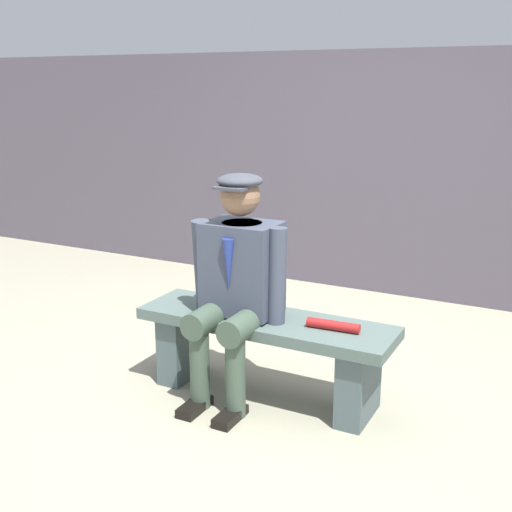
% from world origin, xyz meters
% --- Properties ---
extents(ground_plane, '(30.00, 30.00, 0.00)m').
position_xyz_m(ground_plane, '(0.00, 0.00, 0.00)').
color(ground_plane, gray).
extents(bench, '(1.48, 0.43, 0.48)m').
position_xyz_m(bench, '(0.00, 0.00, 0.32)').
color(bench, '#4E605B').
rests_on(bench, ground).
extents(seated_man, '(0.58, 0.62, 1.28)m').
position_xyz_m(seated_man, '(0.15, 0.06, 0.71)').
color(seated_man, '#3E4555').
rests_on(seated_man, ground).
extents(rolled_magazine, '(0.29, 0.07, 0.05)m').
position_xyz_m(rolled_magazine, '(-0.41, 0.01, 0.51)').
color(rolled_magazine, '#B21E1E').
rests_on(rolled_magazine, bench).
extents(stadium_wall, '(12.00, 0.24, 2.02)m').
position_xyz_m(stadium_wall, '(0.00, -2.28, 1.01)').
color(stadium_wall, '#534C59').
rests_on(stadium_wall, ground).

